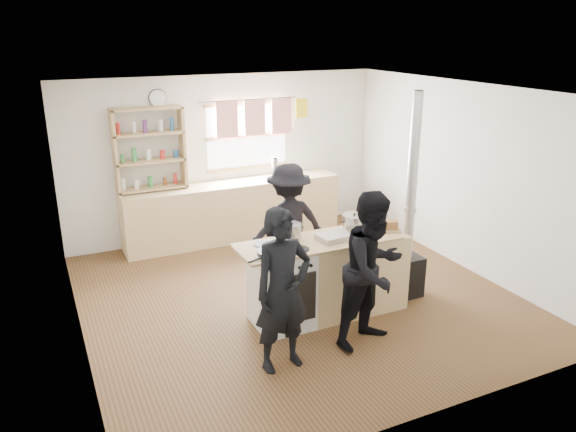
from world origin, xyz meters
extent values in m
cube|color=brown|center=(0.00, 0.00, -0.01)|extent=(5.00, 5.00, 0.01)
cube|color=#DABA83|center=(0.00, 2.22, 0.45)|extent=(3.40, 0.55, 0.90)
cube|color=tan|center=(-1.20, 2.34, 0.94)|extent=(1.00, 0.28, 0.03)
cube|color=tan|center=(-1.20, 2.34, 1.33)|extent=(1.00, 0.28, 0.03)
cube|color=tan|center=(-1.20, 2.34, 1.74)|extent=(1.00, 0.28, 0.03)
cube|color=tan|center=(-1.20, 2.34, 2.08)|extent=(1.00, 0.28, 0.03)
cube|color=tan|center=(-1.68, 2.34, 1.50)|extent=(0.04, 0.28, 1.20)
cube|color=tan|center=(-0.72, 2.34, 1.50)|extent=(0.04, 0.28, 1.20)
cylinder|color=silver|center=(0.70, 2.22, 1.06)|extent=(0.10, 0.10, 0.32)
cube|color=white|center=(-0.45, -0.55, 0.45)|extent=(0.60, 0.60, 0.90)
cube|color=#D5B980|center=(0.45, -0.55, 0.45)|extent=(1.20, 0.60, 0.90)
cube|color=tan|center=(0.00, -0.55, 0.92)|extent=(1.84, 0.64, 0.03)
cylinder|color=black|center=(-0.62, -0.71, 0.96)|extent=(0.43, 0.43, 0.05)
cylinder|color=#355D1F|center=(-0.62, -0.71, 0.97)|extent=(0.30, 0.30, 0.02)
cube|color=silver|center=(0.17, -0.59, 0.96)|extent=(0.39, 0.30, 0.06)
cube|color=brown|center=(0.17, -0.59, 0.98)|extent=(0.34, 0.26, 0.02)
cylinder|color=#B0B0B2|center=(-0.26, -0.38, 1.01)|extent=(0.24, 0.24, 0.16)
cylinder|color=#B0B0B2|center=(-0.26, -0.38, 1.10)|extent=(0.25, 0.25, 0.01)
sphere|color=black|center=(-0.26, -0.38, 1.11)|extent=(0.03, 0.03, 0.03)
cylinder|color=silver|center=(0.53, -0.43, 1.02)|extent=(0.27, 0.27, 0.17)
cylinder|color=silver|center=(0.53, -0.43, 1.11)|extent=(0.28, 0.28, 0.01)
sphere|color=black|center=(0.53, -0.43, 1.12)|extent=(0.03, 0.03, 0.03)
cube|color=tan|center=(0.87, -0.61, 0.94)|extent=(0.34, 0.29, 0.02)
cube|color=olive|center=(0.87, -0.61, 1.00)|extent=(0.25, 0.19, 0.10)
cube|color=black|center=(1.24, -0.52, 0.25)|extent=(0.35, 0.35, 0.51)
cylinder|color=#ADADB2|center=(1.24, -0.52, 1.50)|extent=(0.12, 0.12, 1.99)
imported|color=black|center=(-0.77, -1.29, 0.81)|extent=(0.63, 0.44, 1.62)
imported|color=black|center=(0.25, -1.27, 0.82)|extent=(0.95, 0.83, 1.65)
imported|color=black|center=(0.11, 0.46, 0.78)|extent=(1.02, 0.59, 1.57)
camera|label=1|loc=(-2.75, -5.63, 3.17)|focal=35.00mm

